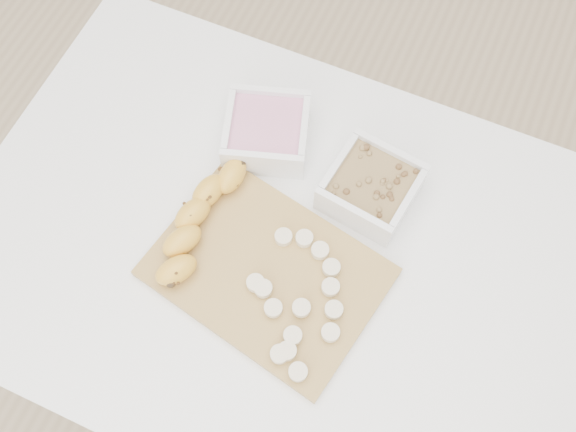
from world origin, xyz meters
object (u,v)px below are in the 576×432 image
at_px(table, 281,268).
at_px(cutting_board, 267,272).
at_px(bowl_yogurt, 267,131).
at_px(bowl_granola, 371,187).
at_px(banana, 198,222).

relative_size(table, cutting_board, 3.01).
relative_size(bowl_yogurt, bowl_granola, 1.13).
relative_size(bowl_yogurt, cutting_board, 0.50).
bearing_deg(bowl_yogurt, banana, -98.45).
xyz_separation_m(table, bowl_granola, (0.09, 0.14, 0.13)).
relative_size(table, banana, 4.42).
distance_m(table, bowl_granola, 0.21).
bearing_deg(bowl_granola, banana, -143.47).
xyz_separation_m(table, bowl_yogurt, (-0.10, 0.16, 0.13)).
bearing_deg(cutting_board, bowl_granola, 62.69).
relative_size(bowl_granola, cutting_board, 0.44).
height_order(table, bowl_granola, bowl_granola).
relative_size(bowl_yogurt, banana, 0.73).
bearing_deg(cutting_board, table, 88.37).
distance_m(cutting_board, banana, 0.13).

